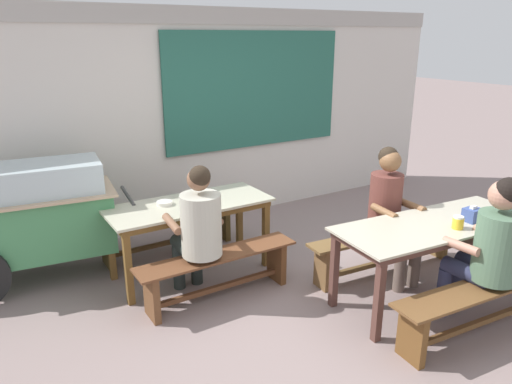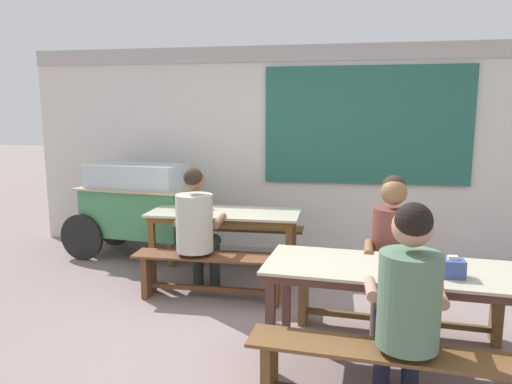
# 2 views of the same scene
# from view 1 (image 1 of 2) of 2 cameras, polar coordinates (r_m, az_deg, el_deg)

# --- Properties ---
(ground_plane) EXTENTS (40.00, 40.00, 0.00)m
(ground_plane) POSITION_cam_1_polar(r_m,az_deg,el_deg) (4.50, 7.81, -12.47)
(ground_plane) COLOR gray
(backdrop_wall) EXTENTS (7.40, 0.23, 2.60)m
(backdrop_wall) POSITION_cam_1_polar(r_m,az_deg,el_deg) (6.00, -6.07, 9.32)
(backdrop_wall) COLOR silver
(backdrop_wall) RESTS_ON ground_plane
(dining_table_far) EXTENTS (1.59, 0.68, 0.74)m
(dining_table_far) POSITION_cam_1_polar(r_m,az_deg,el_deg) (4.70, -7.96, -2.21)
(dining_table_far) COLOR #BCB9A0
(dining_table_far) RESTS_ON ground_plane
(dining_table_near) EXTENTS (1.90, 0.84, 0.74)m
(dining_table_near) POSITION_cam_1_polar(r_m,az_deg,el_deg) (4.46, 20.57, -4.30)
(dining_table_near) COLOR #B9B29C
(dining_table_near) RESTS_ON ground_plane
(bench_far_back) EXTENTS (1.60, 0.32, 0.43)m
(bench_far_back) POSITION_cam_1_polar(r_m,az_deg,el_deg) (5.34, -10.41, -3.96)
(bench_far_back) COLOR brown
(bench_far_back) RESTS_ON ground_plane
(bench_far_front) EXTENTS (1.50, 0.31, 0.43)m
(bench_far_front) POSITION_cam_1_polar(r_m,az_deg,el_deg) (4.36, -4.49, -9.23)
(bench_far_front) COLOR brown
(bench_far_front) RESTS_ON ground_plane
(bench_near_back) EXTENTS (1.76, 0.38, 0.43)m
(bench_near_back) POSITION_cam_1_polar(r_m,az_deg,el_deg) (4.98, 15.17, -6.04)
(bench_near_back) COLOR brown
(bench_near_back) RESTS_ON ground_plane
(bench_near_front) EXTENTS (1.82, 0.43, 0.43)m
(bench_near_front) POSITION_cam_1_polar(r_m,az_deg,el_deg) (4.29, 25.82, -11.55)
(bench_near_front) COLOR brown
(bench_near_front) RESTS_ON ground_plane
(food_cart) EXTENTS (1.77, 0.90, 1.16)m
(food_cart) POSITION_cam_1_polar(r_m,az_deg,el_deg) (4.96, -24.51, -2.31)
(food_cart) COLOR #448B56
(food_cart) RESTS_ON ground_plane
(person_near_front) EXTENTS (0.46, 0.58, 1.30)m
(person_near_front) POSITION_cam_1_polar(r_m,az_deg,el_deg) (4.14, 26.14, -5.68)
(person_near_front) COLOR #282C48
(person_near_front) RESTS_ON ground_plane
(person_left_back_turned) EXTENTS (0.47, 0.59, 1.27)m
(person_left_back_turned) POSITION_cam_1_polar(r_m,az_deg,el_deg) (4.17, -6.88, -4.06)
(person_left_back_turned) COLOR #232B28
(person_left_back_turned) RESTS_ON ground_plane
(person_right_near_table) EXTENTS (0.44, 0.58, 1.29)m
(person_right_near_table) POSITION_cam_1_polar(r_m,az_deg,el_deg) (4.74, 15.68, -1.74)
(person_right_near_table) COLOR #6A594F
(person_right_near_table) RESTS_ON ground_plane
(tissue_box) EXTENTS (0.15, 0.12, 0.14)m
(tissue_box) POSITION_cam_1_polar(r_m,az_deg,el_deg) (4.57, 24.36, -2.46)
(tissue_box) COLOR #3B5094
(tissue_box) RESTS_ON dining_table_near
(condiment_jar) EXTENTS (0.09, 0.09, 0.11)m
(condiment_jar) POSITION_cam_1_polar(r_m,az_deg,el_deg) (4.35, 22.90, -3.37)
(condiment_jar) COLOR yellow
(condiment_jar) RESTS_ON dining_table_near
(soup_bowl) EXTENTS (0.15, 0.15, 0.04)m
(soup_bowl) POSITION_cam_1_polar(r_m,az_deg,el_deg) (4.65, -10.83, -1.31)
(soup_bowl) COLOR silver
(soup_bowl) RESTS_ON dining_table_far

